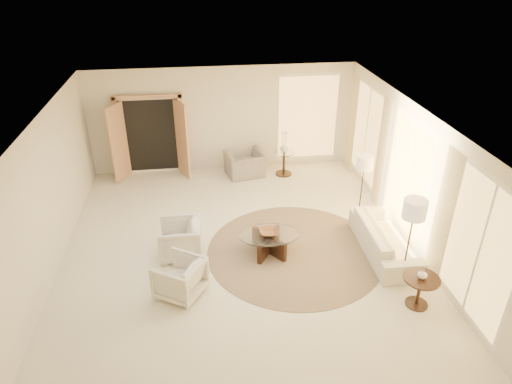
{
  "coord_description": "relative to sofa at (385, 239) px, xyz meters",
  "views": [
    {
      "loc": [
        -0.68,
        -7.58,
        5.45
      ],
      "look_at": [
        0.4,
        0.4,
        1.1
      ],
      "focal_mm": 32.0,
      "sensor_mm": 36.0,
      "label": 1
    }
  ],
  "objects": [
    {
      "name": "room",
      "position": [
        -2.88,
        0.45,
        1.09
      ],
      "size": [
        7.04,
        8.04,
        2.83
      ],
      "color": "#EEE6C9",
      "rests_on": "ground"
    },
    {
      "name": "windows_right",
      "position": [
        0.57,
        0.55,
        1.04
      ],
      "size": [
        0.1,
        6.4,
        2.4
      ],
      "primitive_type": null,
      "color": "#EDB85F",
      "rests_on": "room"
    },
    {
      "name": "window_back_corner",
      "position": [
        -0.58,
        4.4,
        1.04
      ],
      "size": [
        1.7,
        0.1,
        2.4
      ],
      "primitive_type": null,
      "color": "#EDB85F",
      "rests_on": "room"
    },
    {
      "name": "curtains_right",
      "position": [
        0.52,
        1.45,
        0.99
      ],
      "size": [
        0.06,
        5.2,
        2.6
      ],
      "primitive_type": null,
      "color": "beige",
      "rests_on": "room"
    },
    {
      "name": "french_doors",
      "position": [
        -4.78,
        4.27,
        0.76
      ],
      "size": [
        1.95,
        0.66,
        2.16
      ],
      "color": "tan",
      "rests_on": "room"
    },
    {
      "name": "area_rug",
      "position": [
        -1.78,
        0.25,
        -0.3
      ],
      "size": [
        3.54,
        3.54,
        0.01
      ],
      "primitive_type": "cylinder",
      "rotation": [
        0.0,
        0.0,
        -0.0
      ],
      "color": "#473829",
      "rests_on": "room"
    },
    {
      "name": "sofa",
      "position": [
        0.0,
        0.0,
        0.0
      ],
      "size": [
        0.88,
        2.15,
        0.62
      ],
      "primitive_type": "imported",
      "rotation": [
        0.0,
        0.0,
        1.55
      ],
      "color": "silver",
      "rests_on": "room"
    },
    {
      "name": "armchair_left",
      "position": [
        -4.04,
        0.44,
        0.1
      ],
      "size": [
        0.76,
        0.81,
        0.82
      ],
      "primitive_type": "imported",
      "rotation": [
        0.0,
        0.0,
        -1.59
      ],
      "color": "silver",
      "rests_on": "room"
    },
    {
      "name": "armchair_right",
      "position": [
        -4.04,
        -0.72,
        0.07
      ],
      "size": [
        0.98,
        1.0,
        0.76
      ],
      "primitive_type": "imported",
      "rotation": [
        0.0,
        0.0,
        -2.14
      ],
      "color": "silver",
      "rests_on": "room"
    },
    {
      "name": "accent_chair",
      "position": [
        -2.36,
        3.85,
        0.13
      ],
      "size": [
        1.12,
        0.84,
        0.88
      ],
      "primitive_type": "imported",
      "rotation": [
        0.0,
        0.0,
        3.34
      ],
      "color": "gray",
      "rests_on": "room"
    },
    {
      "name": "coffee_table",
      "position": [
        -2.3,
        0.28,
        -0.03
      ],
      "size": [
        1.22,
        1.22,
        0.44
      ],
      "rotation": [
        0.0,
        0.0,
        0.02
      ],
      "color": "black",
      "rests_on": "room"
    },
    {
      "name": "end_table",
      "position": [
        -0.02,
        -1.56,
        0.09
      ],
      "size": [
        0.61,
        0.61,
        0.58
      ],
      "rotation": [
        0.0,
        0.0,
        -0.25
      ],
      "color": "black",
      "rests_on": "room"
    },
    {
      "name": "side_table",
      "position": [
        -1.33,
        3.78,
        0.09
      ],
      "size": [
        0.57,
        0.57,
        0.66
      ],
      "rotation": [
        0.0,
        0.0,
        -0.2
      ],
      "color": "#2F2219",
      "rests_on": "room"
    },
    {
      "name": "floor_lamp_near",
      "position": [
        -0.04,
        1.42,
        0.96
      ],
      "size": [
        0.36,
        0.36,
        1.49
      ],
      "rotation": [
        0.0,
        0.0,
        -0.05
      ],
      "color": "#2F2219",
      "rests_on": "room"
    },
    {
      "name": "floor_lamp_far",
      "position": [
        0.02,
        -0.87,
        1.12
      ],
      "size": [
        0.41,
        0.41,
        1.68
      ],
      "rotation": [
        0.0,
        0.0,
        -0.07
      ],
      "color": "#2F2219",
      "rests_on": "room"
    },
    {
      "name": "bowl",
      "position": [
        -2.3,
        0.28,
        0.18
      ],
      "size": [
        0.39,
        0.39,
        0.09
      ],
      "primitive_type": "imported",
      "rotation": [
        0.0,
        0.0,
        -0.03
      ],
      "color": "brown",
      "rests_on": "coffee_table"
    },
    {
      "name": "end_vase",
      "position": [
        -0.02,
        -1.56,
        0.35
      ],
      "size": [
        0.16,
        0.16,
        0.17
      ],
      "primitive_type": "imported",
      "rotation": [
        0.0,
        0.0,
        -0.03
      ],
      "color": "white",
      "rests_on": "end_table"
    },
    {
      "name": "side_vase",
      "position": [
        -1.33,
        3.78,
        0.46
      ],
      "size": [
        0.24,
        0.24,
        0.23
      ],
      "primitive_type": "imported",
      "rotation": [
        0.0,
        0.0,
        0.09
      ],
      "color": "white",
      "rests_on": "side_table"
    }
  ]
}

